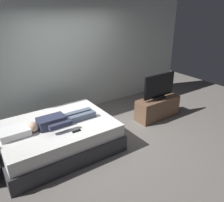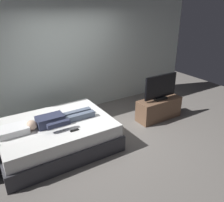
{
  "view_description": "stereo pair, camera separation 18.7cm",
  "coord_description": "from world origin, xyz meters",
  "px_view_note": "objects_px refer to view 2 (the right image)",
  "views": [
    {
      "loc": [
        -2.16,
        -3.35,
        2.59
      ],
      "look_at": [
        0.33,
        0.27,
        0.69
      ],
      "focal_mm": 36.85,
      "sensor_mm": 36.0,
      "label": 1
    },
    {
      "loc": [
        -2.0,
        -3.45,
        2.59
      ],
      "look_at": [
        0.33,
        0.27,
        0.69
      ],
      "focal_mm": 36.85,
      "sensor_mm": 36.0,
      "label": 2
    }
  ],
  "objects_px": {
    "tv_stand": "(159,109)",
    "person": "(57,119)",
    "remote": "(74,130)",
    "pillow": "(13,130)",
    "bed": "(57,135)",
    "tv": "(161,88)"
  },
  "relations": [
    {
      "from": "tv_stand",
      "to": "person",
      "type": "bearing_deg",
      "value": 178.41
    },
    {
      "from": "remote",
      "to": "pillow",
      "type": "bearing_deg",
      "value": 153.01
    },
    {
      "from": "remote",
      "to": "tv_stand",
      "type": "height_order",
      "value": "remote"
    },
    {
      "from": "pillow",
      "to": "remote",
      "type": "distance_m",
      "value": 1.02
    },
    {
      "from": "person",
      "to": "tv_stand",
      "type": "bearing_deg",
      "value": -1.59
    },
    {
      "from": "pillow",
      "to": "remote",
      "type": "bearing_deg",
      "value": -26.99
    },
    {
      "from": "remote",
      "to": "tv_stand",
      "type": "relative_size",
      "value": 0.14
    },
    {
      "from": "bed",
      "to": "person",
      "type": "height_order",
      "value": "person"
    },
    {
      "from": "pillow",
      "to": "tv",
      "type": "relative_size",
      "value": 0.55
    },
    {
      "from": "tv_stand",
      "to": "remote",
      "type": "bearing_deg",
      "value": -171.63
    },
    {
      "from": "remote",
      "to": "tv",
      "type": "xyz_separation_m",
      "value": [
        2.29,
        0.34,
        0.24
      ]
    },
    {
      "from": "bed",
      "to": "tv_stand",
      "type": "bearing_deg",
      "value": -2.87
    },
    {
      "from": "bed",
      "to": "person",
      "type": "relative_size",
      "value": 1.66
    },
    {
      "from": "person",
      "to": "tv",
      "type": "height_order",
      "value": "tv"
    },
    {
      "from": "pillow",
      "to": "tv",
      "type": "height_order",
      "value": "tv"
    },
    {
      "from": "bed",
      "to": "pillow",
      "type": "bearing_deg",
      "value": 180.0
    },
    {
      "from": "pillow",
      "to": "tv",
      "type": "distance_m",
      "value": 3.21
    },
    {
      "from": "bed",
      "to": "remote",
      "type": "height_order",
      "value": "remote"
    },
    {
      "from": "bed",
      "to": "person",
      "type": "xyz_separation_m",
      "value": [
        0.03,
        -0.06,
        0.36
      ]
    },
    {
      "from": "pillow",
      "to": "tv_stand",
      "type": "relative_size",
      "value": 0.44
    },
    {
      "from": "person",
      "to": "remote",
      "type": "distance_m",
      "value": 0.44
    },
    {
      "from": "bed",
      "to": "tv_stand",
      "type": "xyz_separation_m",
      "value": [
        2.47,
        -0.12,
        -0.01
      ]
    }
  ]
}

